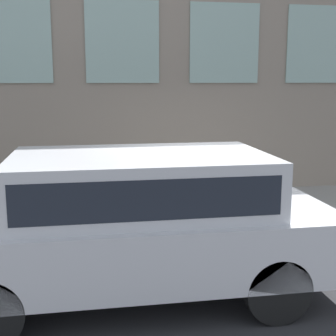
# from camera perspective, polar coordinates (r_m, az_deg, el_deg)

# --- Properties ---
(ground_plane) EXTENTS (80.00, 80.00, 0.00)m
(ground_plane) POSITION_cam_1_polar(r_m,az_deg,el_deg) (7.04, 5.17, -9.81)
(ground_plane) COLOR #2D2D30
(sidewalk) EXTENTS (2.98, 60.00, 0.17)m
(sidewalk) POSITION_cam_1_polar(r_m,az_deg,el_deg) (8.39, 2.57, -5.80)
(sidewalk) COLOR gray
(sidewalk) RESTS_ON ground_plane
(fire_hydrant) EXTENTS (0.31, 0.43, 0.69)m
(fire_hydrant) POSITION_cam_1_polar(r_m,az_deg,el_deg) (7.35, 1.69, -4.64)
(fire_hydrant) COLOR gold
(fire_hydrant) RESTS_ON sidewalk
(person) EXTENTS (0.27, 0.18, 1.12)m
(person) POSITION_cam_1_polar(r_m,az_deg,el_deg) (7.35, -1.68, -2.04)
(person) COLOR #232328
(person) RESTS_ON sidewalk
(parked_truck_silver_near) EXTENTS (1.94, 4.55, 1.65)m
(parked_truck_silver_near) POSITION_cam_1_polar(r_m,az_deg,el_deg) (5.31, -4.04, -5.82)
(parked_truck_silver_near) COLOR black
(parked_truck_silver_near) RESTS_ON ground_plane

